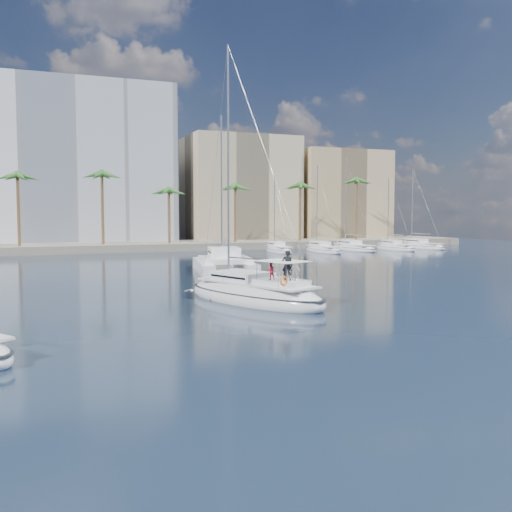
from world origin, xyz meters
name	(u,v)px	position (x,y,z in m)	size (l,w,h in m)	color
ground	(285,310)	(0.00, 0.00, 0.00)	(160.00, 160.00, 0.00)	black
quay	(130,246)	(0.00, 61.00, 0.60)	(120.00, 14.00, 1.20)	gray
building_modern	(47,166)	(-12.00, 73.00, 14.00)	(42.00, 16.00, 28.00)	white
building_beige	(240,191)	(22.00, 70.00, 10.00)	(20.00, 14.00, 20.00)	tan
building_tan_right	(338,197)	(42.00, 68.00, 9.00)	(18.00, 12.00, 18.00)	tan
palm_centre	(133,185)	(0.00, 57.00, 10.28)	(3.60, 3.60, 12.30)	brown
palm_right	(329,188)	(34.00, 57.00, 10.28)	(3.60, 3.60, 12.30)	brown
main_sloop	(254,294)	(-0.67, 3.66, 0.55)	(8.26, 12.91, 18.32)	white
catamaran	(224,261)	(3.59, 23.09, 1.12)	(7.22, 11.62, 15.95)	white
seagull	(192,290)	(-4.59, 5.00, 0.82)	(1.03, 0.44, 0.19)	silver
moored_yacht_a	(279,252)	(20.00, 47.00, 0.00)	(2.72, 9.35, 11.90)	white
moored_yacht_b	(323,252)	(26.50, 45.00, 0.00)	(3.14, 10.78, 13.72)	white
moored_yacht_c	(353,250)	(33.00, 47.00, 0.00)	(3.55, 12.21, 15.54)	white
moored_yacht_d	(395,250)	(39.50, 45.00, 0.00)	(2.72, 9.35, 11.90)	white
moored_yacht_e	(421,249)	(46.00, 47.00, 0.00)	(3.14, 10.78, 13.72)	white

